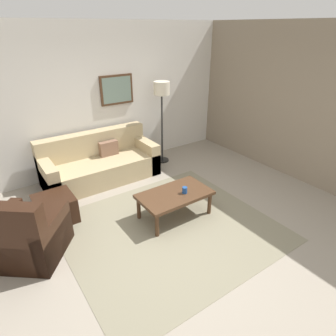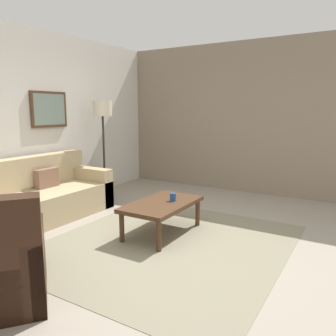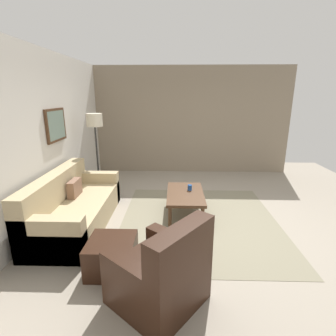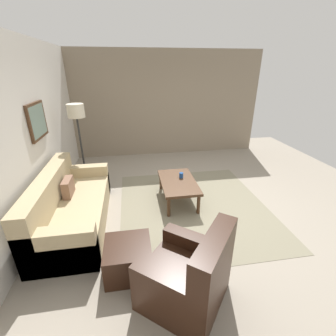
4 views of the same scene
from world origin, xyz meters
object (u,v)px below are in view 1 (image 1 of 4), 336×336
(couch_main, at_px, (99,164))
(framed_artwork, at_px, (117,90))
(armchair_leather, at_px, (26,239))
(coffee_table, at_px, (175,196))
(ottoman, at_px, (55,209))
(lamp_standing, at_px, (162,97))
(cup, at_px, (185,190))

(couch_main, height_order, framed_artwork, framed_artwork)
(armchair_leather, relative_size, coffee_table, 1.02)
(armchair_leather, bearing_deg, ottoman, 51.26)
(lamp_standing, height_order, framed_artwork, framed_artwork)
(couch_main, distance_m, armchair_leather, 2.25)
(ottoman, xyz_separation_m, framed_artwork, (1.78, 1.34, 1.36))
(couch_main, bearing_deg, lamp_standing, -1.19)
(armchair_leather, bearing_deg, cup, -9.81)
(couch_main, distance_m, lamp_standing, 1.82)
(coffee_table, bearing_deg, framed_artwork, 84.34)
(ottoman, relative_size, coffee_table, 0.51)
(coffee_table, xyz_separation_m, lamp_standing, (0.99, 1.83, 1.05))
(armchair_leather, xyz_separation_m, cup, (2.20, -0.38, 0.15))
(coffee_table, bearing_deg, armchair_leather, 171.87)
(couch_main, height_order, cup, couch_main)
(couch_main, relative_size, framed_artwork, 3.12)
(lamp_standing, bearing_deg, ottoman, -160.70)
(cup, height_order, framed_artwork, framed_artwork)
(ottoman, xyz_separation_m, coffee_table, (1.55, -0.94, 0.16))
(cup, xyz_separation_m, framed_artwork, (0.10, 2.36, 1.10))
(couch_main, distance_m, framed_artwork, 1.50)
(ottoman, xyz_separation_m, cup, (1.68, -1.03, 0.26))
(ottoman, height_order, framed_artwork, framed_artwork)
(lamp_standing, bearing_deg, framed_artwork, 149.68)
(cup, relative_size, framed_artwork, 0.15)
(lamp_standing, xyz_separation_m, framed_artwork, (-0.76, 0.45, 0.15))
(couch_main, xyz_separation_m, armchair_leather, (-1.61, -1.57, 0.01))
(coffee_table, bearing_deg, lamp_standing, 61.66)
(ottoman, distance_m, lamp_standing, 2.95)
(cup, bearing_deg, coffee_table, 146.32)
(cup, bearing_deg, ottoman, 148.58)
(armchair_leather, distance_m, lamp_standing, 3.59)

